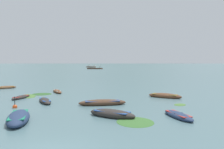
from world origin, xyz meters
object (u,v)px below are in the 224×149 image
at_px(rowboat_1, 21,97).
at_px(rowboat_9, 57,91).
at_px(ferry_1, 91,67).
at_px(mooring_buoy, 15,107).
at_px(rowboat_7, 18,118).
at_px(ferry_0, 95,68).
at_px(rowboat_5, 6,87).
at_px(rowboat_4, 102,103).
at_px(rowboat_8, 165,96).
at_px(rowboat_0, 45,101).
at_px(rowboat_6, 178,115).
at_px(rowboat_2, 112,114).

bearing_deg(rowboat_1, rowboat_9, 61.33).
height_order(ferry_1, mooring_buoy, ferry_1).
distance_m(rowboat_7, ferry_0, 125.64).
height_order(rowboat_5, ferry_1, ferry_1).
bearing_deg(rowboat_4, rowboat_5, 139.88).
bearing_deg(rowboat_8, rowboat_5, 158.98).
bearing_deg(rowboat_9, ferry_0, 92.57).
relative_size(rowboat_7, mooring_buoy, 4.12).
distance_m(rowboat_0, rowboat_5, 15.65).
distance_m(rowboat_0, ferry_1, 168.56).
distance_m(rowboat_7, rowboat_8, 16.36).
xyz_separation_m(rowboat_9, mooring_buoy, (-1.13, -10.31, -0.04)).
bearing_deg(ferry_1, ferry_0, -81.13).
distance_m(rowboat_7, ferry_1, 175.90).
bearing_deg(rowboat_4, rowboat_6, -39.45).
distance_m(rowboat_4, rowboat_9, 11.01).
bearing_deg(rowboat_4, ferry_1, 96.53).
height_order(rowboat_0, rowboat_5, rowboat_5).
height_order(rowboat_4, ferry_1, ferry_1).
bearing_deg(ferry_0, rowboat_5, -92.30).
bearing_deg(rowboat_0, rowboat_9, 95.31).
relative_size(rowboat_5, rowboat_7, 0.64).
height_order(rowboat_0, rowboat_1, rowboat_0).
distance_m(rowboat_4, ferry_0, 119.97).
distance_m(ferry_0, mooring_buoy, 120.99).
distance_m(rowboat_5, rowboat_6, 28.31).
xyz_separation_m(rowboat_1, ferry_1, (-9.97, 165.57, 0.31)).
bearing_deg(rowboat_7, rowboat_0, 93.72).
bearing_deg(rowboat_4, rowboat_8, 33.37).
relative_size(rowboat_0, ferry_1, 0.45).
xyz_separation_m(rowboat_7, rowboat_8, (12.40, 10.66, -0.04)).
height_order(rowboat_5, mooring_buoy, mooring_buoy).
relative_size(rowboat_8, mooring_buoy, 3.52).
height_order(rowboat_5, rowboat_6, rowboat_5).
distance_m(rowboat_1, rowboat_2, 13.35).
xyz_separation_m(rowboat_1, rowboat_9, (2.78, 5.09, 0.01)).
height_order(rowboat_1, rowboat_4, rowboat_4).
xyz_separation_m(rowboat_0, ferry_0, (-5.67, 118.16, 0.29)).
height_order(rowboat_4, rowboat_7, rowboat_7).
distance_m(rowboat_1, rowboat_7, 10.56).
relative_size(rowboat_0, rowboat_7, 0.80).
bearing_deg(rowboat_5, rowboat_2, -46.97).
relative_size(rowboat_0, ferry_0, 0.38).
bearing_deg(rowboat_9, rowboat_8, -17.23).
bearing_deg(rowboat_2, rowboat_9, 119.43).
bearing_deg(rowboat_2, rowboat_4, 101.90).
distance_m(rowboat_1, mooring_buoy, 5.48).
relative_size(rowboat_4, ferry_1, 0.56).
bearing_deg(rowboat_1, rowboat_2, -38.91).
bearing_deg(rowboat_9, rowboat_7, -85.48).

